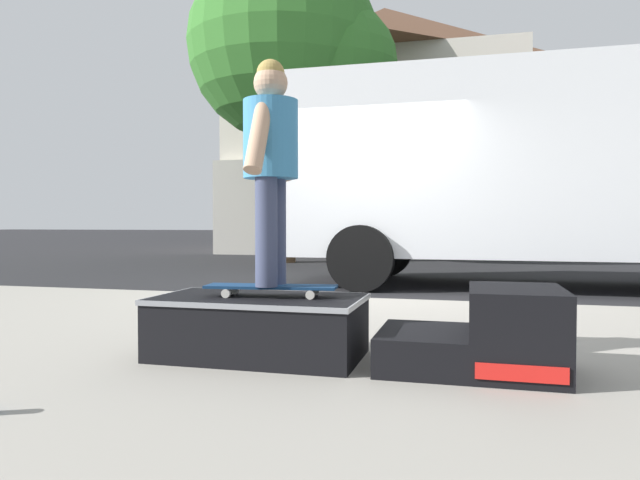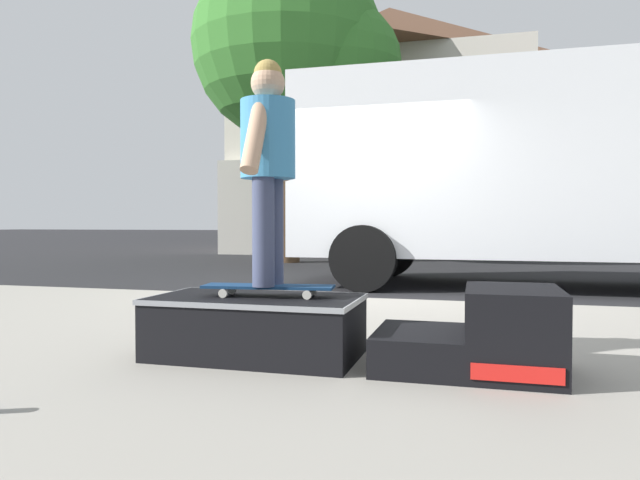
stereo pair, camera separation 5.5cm
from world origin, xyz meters
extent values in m
plane|color=black|center=(0.00, 0.00, 0.00)|extent=(140.00, 140.00, 0.00)
cube|color=gray|center=(0.00, -3.00, 0.06)|extent=(50.00, 5.00, 0.12)
cube|color=black|center=(0.08, -3.36, 0.30)|extent=(1.21, 0.66, 0.36)
cube|color=gray|center=(0.08, -3.36, 0.47)|extent=(1.23, 0.68, 0.03)
cube|color=black|center=(1.05, -3.36, 0.22)|extent=(0.49, 0.65, 0.21)
cube|color=black|center=(1.54, -3.36, 0.35)|extent=(0.49, 0.65, 0.46)
cube|color=red|center=(1.54, -3.69, 0.20)|extent=(0.43, 0.01, 0.08)
cube|color=navy|center=(0.15, -3.35, 0.54)|extent=(0.80, 0.29, 0.02)
cylinder|color=silver|center=(0.39, -3.23, 0.51)|extent=(0.06, 0.04, 0.05)
cylinder|color=silver|center=(0.41, -3.41, 0.51)|extent=(0.06, 0.04, 0.05)
cylinder|color=silver|center=(-0.10, -3.29, 0.51)|extent=(0.06, 0.04, 0.05)
cylinder|color=silver|center=(-0.08, -3.47, 0.51)|extent=(0.06, 0.04, 0.05)
cylinder|color=#3F4766|center=(0.15, -3.27, 0.87)|extent=(0.13, 0.13, 0.63)
cylinder|color=#3F4766|center=(0.15, -3.43, 0.87)|extent=(0.13, 0.13, 0.63)
cylinder|color=#3F8CBF|center=(0.15, -3.35, 1.41)|extent=(0.32, 0.32, 0.46)
cylinder|color=tan|center=(0.15, -3.15, 1.40)|extent=(0.10, 0.28, 0.44)
cylinder|color=tan|center=(0.15, -3.55, 1.40)|extent=(0.10, 0.28, 0.44)
sphere|color=tan|center=(0.15, -3.35, 1.74)|extent=(0.20, 0.20, 0.20)
sphere|color=tan|center=(0.15, -3.35, 1.80)|extent=(0.17, 0.17, 0.17)
cube|color=white|center=(1.27, 2.20, 1.75)|extent=(5.00, 2.35, 2.60)
cylinder|color=black|center=(-0.12, 3.38, 0.45)|extent=(0.90, 0.28, 0.90)
cylinder|color=black|center=(-0.12, 1.03, 0.45)|extent=(0.90, 0.28, 0.90)
cylinder|color=brown|center=(-2.98, 6.35, 1.83)|extent=(0.56, 0.56, 3.65)
sphere|color=#387A2D|center=(-2.98, 6.35, 5.10)|extent=(4.47, 4.47, 4.47)
sphere|color=#387A2D|center=(-1.75, 6.35, 4.54)|extent=(2.90, 2.90, 2.90)
cube|color=beige|center=(-1.63, 13.40, 3.00)|extent=(9.00, 7.50, 6.00)
cube|color=#B2ADA3|center=(-1.63, 9.40, 1.40)|extent=(9.00, 0.50, 2.80)
pyramid|color=brown|center=(-1.63, 13.40, 7.20)|extent=(9.54, 7.95, 2.40)
camera|label=1|loc=(1.29, -6.55, 0.92)|focal=32.14mm
camera|label=2|loc=(1.35, -6.54, 0.92)|focal=32.14mm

